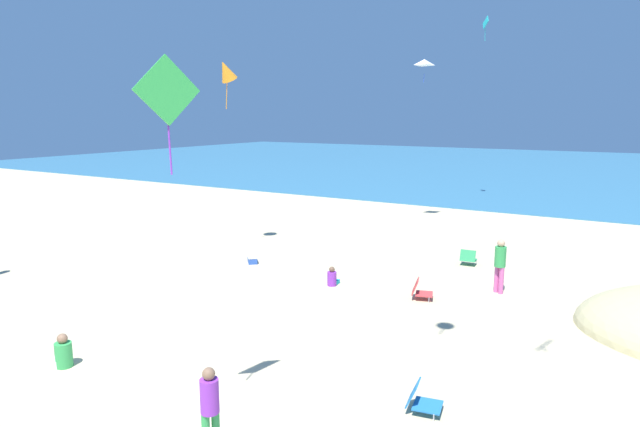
% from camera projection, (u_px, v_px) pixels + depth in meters
% --- Properties ---
extents(ground_plane, '(120.00, 120.00, 0.00)m').
position_uv_depth(ground_plane, '(351.00, 271.00, 19.85)').
color(ground_plane, '#C6B58C').
extents(ocean_water, '(120.00, 60.00, 0.05)m').
position_uv_depth(ocean_water, '(544.00, 168.00, 57.94)').
color(ocean_water, teal).
rests_on(ocean_water, ground_plane).
extents(beach_chair_far_right, '(0.62, 0.60, 0.62)m').
position_uv_depth(beach_chair_far_right, '(468.00, 258.00, 20.54)').
color(beach_chair_far_right, '#2D9956').
rests_on(beach_chair_far_right, ground_plane).
extents(beach_chair_mid_beach, '(0.75, 0.64, 0.59)m').
position_uv_depth(beach_chair_mid_beach, '(421.00, 399.00, 10.43)').
color(beach_chair_mid_beach, '#2370B2').
rests_on(beach_chair_mid_beach, ground_plane).
extents(beach_chair_near_camera, '(0.78, 0.74, 0.63)m').
position_uv_depth(beach_chair_near_camera, '(420.00, 290.00, 16.80)').
color(beach_chair_near_camera, '#D13D3D').
rests_on(beach_chair_near_camera, ground_plane).
extents(cooler_box, '(0.63, 0.64, 0.26)m').
position_uv_depth(cooler_box, '(252.00, 260.00, 20.91)').
color(cooler_box, '#2D56B7').
rests_on(cooler_box, ground_plane).
extents(person_0, '(0.32, 0.52, 0.66)m').
position_uv_depth(person_0, '(332.00, 278.00, 18.15)').
color(person_0, purple).
rests_on(person_0, ground_plane).
extents(person_3, '(0.48, 0.48, 1.76)m').
position_uv_depth(person_3, '(500.00, 262.00, 17.24)').
color(person_3, '#D8599E').
rests_on(person_3, ground_plane).
extents(person_5, '(0.42, 0.42, 1.58)m').
position_uv_depth(person_5, '(210.00, 405.00, 8.96)').
color(person_5, green).
rests_on(person_5, ground_plane).
extents(person_6, '(0.71, 0.62, 0.79)m').
position_uv_depth(person_6, '(62.00, 355.00, 12.27)').
color(person_6, green).
rests_on(person_6, ground_plane).
extents(kite_white, '(1.02, 1.02, 1.15)m').
position_uv_depth(kite_white, '(424.00, 62.00, 26.84)').
color(kite_white, white).
extents(kite_green, '(0.46, 1.05, 1.90)m').
position_uv_depth(kite_green, '(167.00, 92.00, 8.56)').
color(kite_green, green).
extents(kite_orange, '(0.79, 1.03, 1.99)m').
position_uv_depth(kite_orange, '(226.00, 71.00, 21.42)').
color(kite_orange, orange).
extents(kite_teal, '(0.53, 0.68, 1.52)m').
position_uv_depth(kite_teal, '(486.00, 23.00, 33.54)').
color(kite_teal, '#1EADAD').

